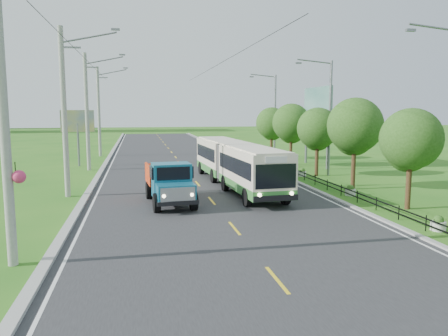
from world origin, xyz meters
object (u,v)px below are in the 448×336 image
object	(u,v)px
streetlight_mid	(328,114)
tree_fourth	(317,131)
billboard_right	(317,108)
pole_far	(99,111)
dump_truck	(169,180)
billboard_left	(77,125)
pole_mid	(87,111)
planter_far	(272,161)
bus	(236,161)
tree_second	(410,142)
tree_third	(355,129)
pole_near	(65,112)
pole_nearest	(6,118)
streetlight_far	(274,113)
tree_fifth	(291,125)
planter_near	(350,191)
planter_mid	(302,173)
tree_back	(272,125)
planter_front	(438,224)

from	to	relation	value
streetlight_mid	tree_fourth	bearing A→B (deg)	169.85
tree_fourth	billboard_right	size ratio (longest dim) A/B	0.74
pole_far	tree_fourth	xyz separation A→B (m)	(18.12, -18.86, -1.51)
streetlight_mid	dump_truck	size ratio (longest dim) A/B	1.57
billboard_left	pole_mid	bearing A→B (deg)	-67.58
planter_far	bus	world-z (taller)	bus
tree_second	billboard_right	xyz separation A→B (m)	(2.44, 17.86, 1.83)
tree_third	billboard_left	distance (m)	25.02
pole_near	planter_far	distance (m)	21.83
pole_nearest	tree_fourth	bearing A→B (deg)	43.45
pole_nearest	billboard_right	bearing A→B (deg)	48.24
streetlight_far	planter_far	size ratio (longest dim) A/B	13.54
tree_fifth	bus	distance (m)	12.43
dump_truck	bus	bearing A→B (deg)	39.38
tree_third	planter_near	size ratio (longest dim) A/B	8.96
tree_third	bus	xyz separation A→B (m)	(-7.46, 2.28, -2.23)
pole_near	planter_mid	distance (m)	18.23
streetlight_mid	bus	xyz separation A→B (m)	(-8.24, -3.58, -3.15)
pole_near	tree_back	bearing A→B (deg)	43.41
streetlight_mid	billboard_right	size ratio (longest dim) A/B	1.24
pole_far	planter_mid	xyz separation A→B (m)	(16.86, -19.00, -4.81)
planter_mid	planter_near	bearing A→B (deg)	-90.00
billboard_right	planter_far	bearing A→B (deg)	151.61
dump_truck	pole_mid	bearing A→B (deg)	106.41
tree_fourth	planter_far	xyz separation A→B (m)	(-1.26, 7.86, -3.30)
dump_truck	tree_fourth	bearing A→B (deg)	29.71
billboard_right	bus	bearing A→B (deg)	-135.94
pole_far	planter_far	distance (m)	20.70
streetlight_mid	billboard_right	bearing A→B (deg)	74.56
planter_near	tree_back	bearing A→B (deg)	86.43
planter_mid	tree_third	bearing A→B (deg)	-77.90
planter_mid	bus	bearing A→B (deg)	-149.99
planter_mid	pole_near	bearing A→B (deg)	-163.48
planter_front	tree_third	bearing A→B (deg)	82.94
pole_mid	pole_near	bearing A→B (deg)	-90.00
bus	tree_back	bearing A→B (deg)	61.49
tree_fourth	pole_far	bearing A→B (deg)	133.85
billboard_right	pole_mid	bearing A→B (deg)	177.22
tree_back	streetlight_mid	size ratio (longest dim) A/B	0.61
pole_nearest	planter_near	xyz separation A→B (m)	(16.84, 9.00, -4.65)
pole_nearest	planter_far	distance (m)	30.50
dump_truck	streetlight_far	bearing A→B (deg)	54.98
pole_far	tree_third	bearing A→B (deg)	-53.91
bus	streetlight_mid	bearing A→B (deg)	20.35
billboard_right	tree_second	bearing A→B (deg)	-97.79
planter_near	planter_far	bearing A→B (deg)	90.00
pole_nearest	tree_fourth	size ratio (longest dim) A/B	1.85
tree_fifth	dump_truck	size ratio (longest dim) A/B	1.00
planter_front	streetlight_mid	bearing A→B (deg)	82.73
planter_mid	billboard_right	world-z (taller)	billboard_right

